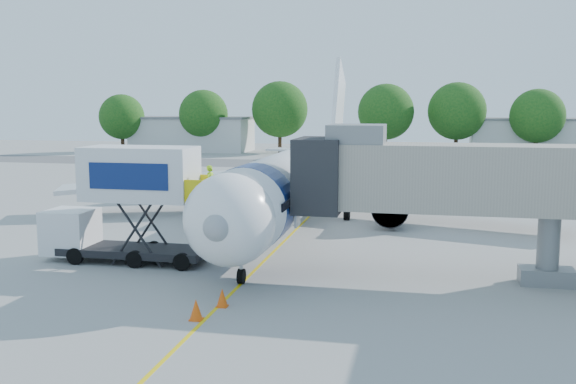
% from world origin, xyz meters
% --- Properties ---
extents(ground, '(160.00, 160.00, 0.00)m').
position_xyz_m(ground, '(0.00, 0.00, 0.00)').
color(ground, '#9C9C99').
rests_on(ground, ground).
extents(guidance_line, '(0.15, 70.00, 0.01)m').
position_xyz_m(guidance_line, '(0.00, 0.00, 0.01)').
color(guidance_line, yellow).
rests_on(guidance_line, ground).
extents(taxiway_strip, '(120.00, 10.00, 0.01)m').
position_xyz_m(taxiway_strip, '(0.00, 42.00, 0.00)').
color(taxiway_strip, '#59595B').
rests_on(taxiway_strip, ground).
extents(aircraft, '(34.17, 37.73, 11.35)m').
position_xyz_m(aircraft, '(0.00, 4.12, 2.95)').
color(aircraft, white).
rests_on(aircraft, ground).
extents(jet_bridge, '(13.90, 3.20, 6.60)m').
position_xyz_m(jet_bridge, '(7.99, -7.00, 4.34)').
color(jet_bridge, '#A29A8B').
rests_on(jet_bridge, ground).
extents(catering_hiloader, '(8.52, 2.44, 5.50)m').
position_xyz_m(catering_hiloader, '(-6.27, -7.00, 2.76)').
color(catering_hiloader, black).
rests_on(catering_hiloader, ground).
extents(ground_tug, '(3.90, 2.15, 1.53)m').
position_xyz_m(ground_tug, '(3.81, -19.84, 0.80)').
color(ground_tug, silver).
rests_on(ground_tug, ground).
extents(safety_cone_a, '(0.47, 0.47, 0.75)m').
position_xyz_m(safety_cone_a, '(-0.29, -14.19, 0.36)').
color(safety_cone_a, '#E6500C').
rests_on(safety_cone_a, ground).
extents(safety_cone_b, '(0.44, 0.44, 0.69)m').
position_xyz_m(safety_cone_b, '(0.16, -12.60, 0.33)').
color(safety_cone_b, '#E6500C').
rests_on(safety_cone_b, ground).
extents(outbuilding_left, '(18.40, 8.40, 5.30)m').
position_xyz_m(outbuilding_left, '(-28.00, 60.00, 2.66)').
color(outbuilding_left, silver).
rests_on(outbuilding_left, ground).
extents(outbuilding_right, '(16.40, 7.40, 5.30)m').
position_xyz_m(outbuilding_right, '(22.00, 62.00, 2.66)').
color(outbuilding_right, silver).
rests_on(outbuilding_right, ground).
extents(tree_a, '(6.86, 6.86, 8.75)m').
position_xyz_m(tree_a, '(-37.97, 56.46, 5.30)').
color(tree_a, '#382314').
rests_on(tree_a, ground).
extents(tree_b, '(7.37, 7.37, 9.40)m').
position_xyz_m(tree_b, '(-25.26, 57.65, 5.70)').
color(tree_b, '#382314').
rests_on(tree_b, ground).
extents(tree_c, '(8.34, 8.34, 10.64)m').
position_xyz_m(tree_c, '(-13.81, 59.15, 6.46)').
color(tree_c, '#382314').
rests_on(tree_c, ground).
extents(tree_d, '(7.96, 7.96, 10.15)m').
position_xyz_m(tree_d, '(1.89, 58.12, 6.16)').
color(tree_d, '#382314').
rests_on(tree_d, ground).
extents(tree_e, '(8.11, 8.11, 10.34)m').
position_xyz_m(tree_e, '(11.76, 59.22, 6.28)').
color(tree_e, '#382314').
rests_on(tree_e, ground).
extents(tree_f, '(7.34, 7.34, 9.36)m').
position_xyz_m(tree_f, '(22.31, 58.17, 5.68)').
color(tree_f, '#382314').
rests_on(tree_f, ground).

